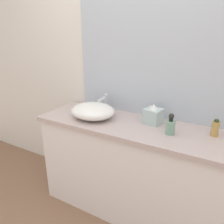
{
  "coord_description": "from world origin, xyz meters",
  "views": [
    {
      "loc": [
        0.59,
        -1.03,
        1.54
      ],
      "look_at": [
        -0.21,
        0.41,
        0.93
      ],
      "focal_mm": 34.7,
      "sensor_mm": 36.0,
      "label": 1
    }
  ],
  "objects": [
    {
      "name": "soap_dispenser",
      "position": [
        0.27,
        0.41,
        0.91
      ],
      "size": [
        0.07,
        0.07,
        0.16
      ],
      "color": "gray",
      "rests_on": "vanity_counter"
    },
    {
      "name": "sink_basin",
      "position": [
        -0.39,
        0.4,
        0.91
      ],
      "size": [
        0.38,
        0.34,
        0.12
      ],
      "primitive_type": "ellipsoid",
      "color": "white",
      "rests_on": "vanity_counter"
    },
    {
      "name": "bathroom_wall_rear",
      "position": [
        0.0,
        0.73,
        1.3
      ],
      "size": [
        6.0,
        0.06,
        2.6
      ],
      "primitive_type": "cube",
      "color": "silver",
      "rests_on": "ground"
    },
    {
      "name": "faucet",
      "position": [
        -0.39,
        0.58,
        0.94
      ],
      "size": [
        0.03,
        0.15,
        0.16
      ],
      "color": "silver",
      "rests_on": "vanity_counter"
    },
    {
      "name": "tissue_box",
      "position": [
        0.09,
        0.54,
        0.92
      ],
      "size": [
        0.15,
        0.15,
        0.16
      ],
      "color": "#AFC5C0",
      "rests_on": "vanity_counter"
    },
    {
      "name": "wall_mirror_panel",
      "position": [
        -0.03,
        0.69,
        1.47
      ],
      "size": [
        1.3,
        0.01,
        1.25
      ],
      "primitive_type": "cube",
      "color": "#B2BCC6",
      "rests_on": "vanity_counter"
    },
    {
      "name": "lotion_bottle",
      "position": [
        0.55,
        0.53,
        0.91
      ],
      "size": [
        0.05,
        0.05,
        0.12
      ],
      "color": "#B58C48",
      "rests_on": "vanity_counter"
    },
    {
      "name": "vanity_counter",
      "position": [
        -0.03,
        0.43,
        0.43
      ],
      "size": [
        1.6,
        0.51,
        0.85
      ],
      "color": "white",
      "rests_on": "ground"
    }
  ]
}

